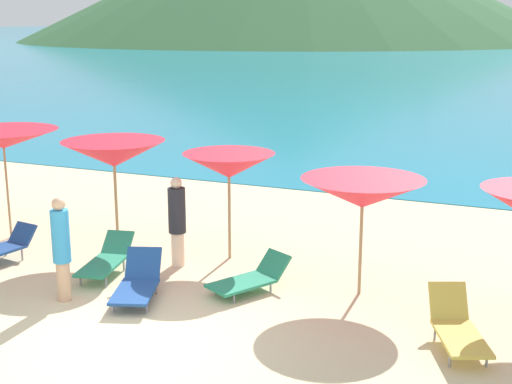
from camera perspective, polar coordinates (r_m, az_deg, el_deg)
ground_plane at (r=19.49m, az=6.03°, el=-0.50°), size 50.00×100.00×0.30m
umbrella_2 at (r=15.86m, az=-19.66°, el=4.02°), size 2.49×2.49×2.36m
umbrella_3 at (r=14.38m, az=-11.36°, el=3.02°), size 2.18×2.18×2.28m
umbrella_4 at (r=13.66m, az=-2.19°, el=2.12°), size 1.97×1.97×2.12m
umbrella_5 at (r=11.96m, az=8.56°, el=-0.10°), size 2.23×2.23×2.04m
lounge_chair_3 at (r=12.41m, az=-0.43°, el=-6.91°), size 1.24×1.59×0.58m
lounge_chair_6 at (r=14.70m, az=-19.67°, el=-4.13°), size 0.79×1.46×0.64m
lounge_chair_8 at (r=13.46m, az=-11.93°, el=-5.29°), size 0.90×1.74×0.62m
lounge_chair_9 at (r=10.77m, az=15.85°, el=-10.35°), size 1.13×1.64×0.75m
lounge_chair_10 at (r=12.25m, az=-9.50°, el=-7.17°), size 1.10×1.63×0.70m
beachgoer_3 at (r=13.52m, az=-6.36°, el=-2.21°), size 0.33×0.33×1.74m
beachgoer_4 at (r=12.21m, az=-15.38°, el=-4.19°), size 0.30×0.30×1.79m
cruise_ship at (r=177.00m, az=8.91°, el=14.68°), size 43.35×8.63×21.13m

